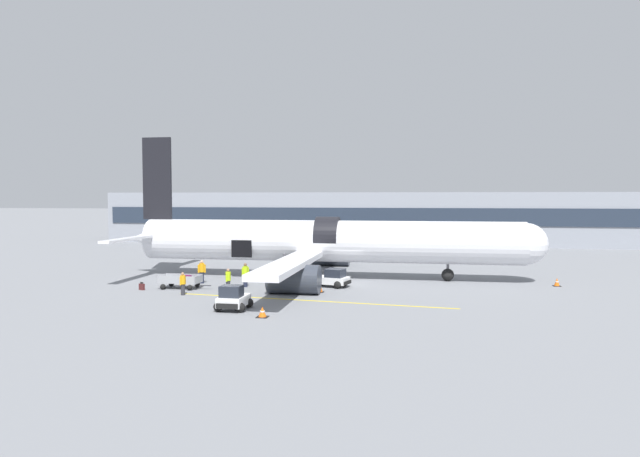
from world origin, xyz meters
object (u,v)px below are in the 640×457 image
at_px(airplane, 322,242).
at_px(baggage_tug_mid, 233,299).
at_px(ground_crew_driver, 228,280).
at_px(ground_crew_loader_a, 245,274).
at_px(baggage_tug_lead, 331,279).
at_px(ground_crew_supervisor, 183,283).
at_px(suitcase_on_tarmac_upright, 142,287).
at_px(ground_crew_loader_b, 202,271).
at_px(baggage_cart_loading, 182,282).

bearing_deg(airplane, baggage_tug_mid, -101.65).
bearing_deg(ground_crew_driver, baggage_tug_mid, -68.19).
height_order(ground_crew_loader_a, ground_crew_driver, ground_crew_loader_a).
height_order(baggage_tug_lead, ground_crew_supervisor, ground_crew_supervisor).
distance_m(ground_crew_driver, suitcase_on_tarmac_upright, 6.42).
relative_size(ground_crew_loader_b, ground_crew_driver, 1.10).
height_order(ground_crew_driver, suitcase_on_tarmac_upright, ground_crew_driver).
xyz_separation_m(baggage_tug_lead, ground_crew_driver, (-6.77, -3.50, 0.27)).
bearing_deg(ground_crew_supervisor, baggage_tug_lead, 29.77).
bearing_deg(baggage_cart_loading, suitcase_on_tarmac_upright, -156.54).
relative_size(baggage_tug_lead, baggage_cart_loading, 0.84).
relative_size(ground_crew_loader_b, suitcase_on_tarmac_upright, 3.12).
relative_size(airplane, baggage_tug_mid, 14.55).
relative_size(baggage_tug_mid, baggage_cart_loading, 0.62).
xyz_separation_m(ground_crew_loader_a, suitcase_on_tarmac_upright, (-6.92, -2.63, -0.70)).
distance_m(baggage_tug_lead, baggage_tug_mid, 10.51).
xyz_separation_m(airplane, ground_crew_driver, (-5.33, -7.96, -2.08)).
bearing_deg(suitcase_on_tarmac_upright, ground_crew_loader_b, 50.95).
height_order(ground_crew_driver, ground_crew_supervisor, ground_crew_driver).
bearing_deg(ground_crew_driver, suitcase_on_tarmac_upright, -176.73).
height_order(baggage_tug_lead, baggage_cart_loading, baggage_tug_lead).
bearing_deg(ground_crew_loader_a, ground_crew_loader_b, 163.73).
bearing_deg(ground_crew_driver, airplane, 56.21).
xyz_separation_m(ground_crew_loader_b, ground_crew_driver, (3.32, -3.40, -0.08)).
distance_m(ground_crew_loader_b, ground_crew_supervisor, 5.30).
xyz_separation_m(ground_crew_driver, suitcase_on_tarmac_upright, (-6.38, -0.36, -0.63)).
bearing_deg(ground_crew_loader_b, baggage_cart_loading, -100.02).
distance_m(ground_crew_loader_b, ground_crew_driver, 4.75).
xyz_separation_m(baggage_cart_loading, suitcase_on_tarmac_upright, (-2.58, -1.12, -0.25)).
bearing_deg(baggage_tug_lead, baggage_tug_mid, -114.36).
bearing_deg(ground_crew_loader_a, baggage_tug_mid, -77.24).
relative_size(airplane, baggage_tug_lead, 10.83).
relative_size(baggage_cart_loading, suitcase_on_tarmac_upright, 6.67).
height_order(baggage_tug_lead, ground_crew_driver, ground_crew_driver).
bearing_deg(airplane, suitcase_on_tarmac_upright, -144.58).
height_order(ground_crew_loader_a, ground_crew_loader_b, ground_crew_loader_b).
relative_size(airplane, ground_crew_driver, 21.22).
distance_m(baggage_cart_loading, ground_crew_loader_b, 2.72).
height_order(baggage_tug_mid, ground_crew_loader_b, ground_crew_loader_b).
relative_size(baggage_tug_lead, ground_crew_driver, 1.96).
bearing_deg(airplane, ground_crew_supervisor, -128.88).
relative_size(airplane, ground_crew_loader_b, 19.33).
height_order(airplane, suitcase_on_tarmac_upright, airplane).
bearing_deg(baggage_cart_loading, ground_crew_driver, -11.30).
distance_m(ground_crew_supervisor, suitcase_on_tarmac_upright, 4.11).
relative_size(ground_crew_supervisor, suitcase_on_tarmac_upright, 2.71).
relative_size(airplane, suitcase_on_tarmac_upright, 60.34).
bearing_deg(ground_crew_driver, baggage_tug_lead, 27.32).
distance_m(baggage_tug_mid, suitcase_on_tarmac_upright, 10.51).
height_order(airplane, ground_crew_driver, airplane).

